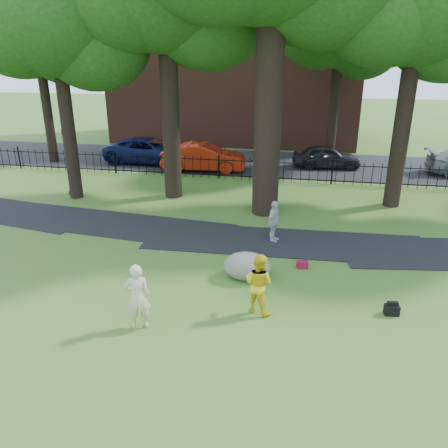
% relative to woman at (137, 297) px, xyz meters
% --- Properties ---
extents(ground, '(120.00, 120.00, 0.00)m').
position_rel_woman_xyz_m(ground, '(2.24, 1.99, -0.87)').
color(ground, '#417127').
rests_on(ground, ground).
extents(footpath, '(36.07, 3.85, 0.03)m').
position_rel_woman_xyz_m(footpath, '(3.24, 5.89, -0.87)').
color(footpath, black).
rests_on(footpath, ground).
extents(street, '(80.00, 7.00, 0.02)m').
position_rel_woman_xyz_m(street, '(2.24, 17.99, -0.87)').
color(street, black).
rests_on(street, ground).
extents(iron_fence, '(44.00, 0.04, 1.20)m').
position_rel_woman_xyz_m(iron_fence, '(2.24, 13.99, -0.27)').
color(iron_fence, black).
rests_on(iron_fence, ground).
extents(brick_building, '(18.00, 8.00, 12.00)m').
position_rel_woman_xyz_m(brick_building, '(-1.76, 25.99, 5.13)').
color(brick_building, brown).
rests_on(brick_building, ground).
extents(tree_row, '(26.82, 7.96, 12.42)m').
position_rel_woman_xyz_m(tree_row, '(2.76, 10.39, 7.29)').
color(tree_row, black).
rests_on(tree_row, ground).
extents(woman, '(0.74, 0.62, 1.74)m').
position_rel_woman_xyz_m(woman, '(0.00, 0.00, 0.00)').
color(woman, beige).
rests_on(woman, ground).
extents(man, '(1.00, 0.92, 1.66)m').
position_rel_woman_xyz_m(man, '(2.83, 1.25, -0.04)').
color(man, yellow).
rests_on(man, ground).
extents(pedestrian, '(0.63, 0.97, 1.54)m').
position_rel_woman_xyz_m(pedestrian, '(2.85, 5.97, -0.10)').
color(pedestrian, '#BAB9BE').
rests_on(pedestrian, ground).
extents(boulder, '(1.74, 1.53, 0.84)m').
position_rel_woman_xyz_m(boulder, '(2.28, 3.09, -0.45)').
color(boulder, '#615A50').
rests_on(boulder, ground).
extents(lamppost, '(0.33, 0.33, 3.29)m').
position_rel_woman_xyz_m(lamppost, '(-7.19, 9.86, 0.74)').
color(lamppost, black).
rests_on(lamppost, ground).
extents(backpack, '(0.39, 0.27, 0.28)m').
position_rel_woman_xyz_m(backpack, '(6.29, 1.74, -0.73)').
color(backpack, black).
rests_on(backpack, ground).
extents(red_bag, '(0.38, 0.28, 0.24)m').
position_rel_woman_xyz_m(red_bag, '(3.94, 4.00, -0.75)').
color(red_bag, maroon).
rests_on(red_bag, ground).
extents(red_sedan, '(4.93, 2.13, 1.58)m').
position_rel_woman_xyz_m(red_sedan, '(-1.96, 15.49, -0.08)').
color(red_sedan, red).
rests_on(red_sedan, ground).
extents(navy_van, '(5.63, 2.79, 1.53)m').
position_rel_woman_xyz_m(navy_van, '(-5.68, 16.74, -0.10)').
color(navy_van, '#0C113C').
rests_on(navy_van, ground).
extents(grey_car, '(4.11, 2.02, 1.35)m').
position_rel_woman_xyz_m(grey_car, '(5.07, 17.49, -0.19)').
color(grey_car, black).
rests_on(grey_car, ground).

